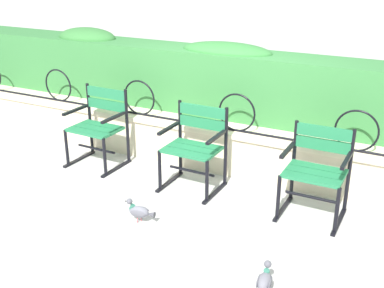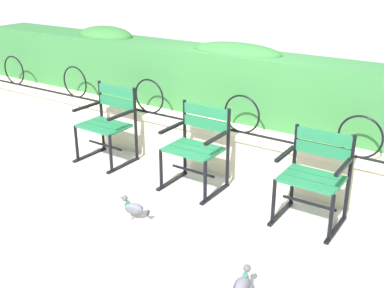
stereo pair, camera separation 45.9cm
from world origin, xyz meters
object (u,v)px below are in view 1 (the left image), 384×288
object	(u,v)px
park_chair_left	(99,125)
pigeon_near_chairs	(139,211)
pigeon_far_side	(264,281)
park_chair_centre	(195,145)
park_chair_right	(317,169)

from	to	relation	value
park_chair_left	pigeon_near_chairs	size ratio (longest dim) A/B	3.03
park_chair_left	pigeon_far_side	distance (m)	2.86
park_chair_centre	pigeon_far_side	xyz separation A→B (m)	(1.24, -1.34, -0.35)
pigeon_near_chairs	park_chair_centre	bearing A→B (deg)	83.00
park_chair_right	park_chair_left	bearing A→B (deg)	179.11
park_chair_centre	park_chair_right	world-z (taller)	park_chair_centre
park_chair_centre	park_chair_right	bearing A→B (deg)	-0.14
park_chair_centre	park_chair_left	bearing A→B (deg)	178.35
park_chair_left	pigeon_far_side	xyz separation A→B (m)	(2.49, -1.37, -0.36)
park_chair_left	pigeon_far_side	size ratio (longest dim) A/B	3.03
park_chair_centre	park_chair_right	size ratio (longest dim) A/B	1.03
pigeon_near_chairs	pigeon_far_side	world-z (taller)	same
park_chair_right	pigeon_near_chairs	size ratio (longest dim) A/B	2.85
park_chair_left	pigeon_near_chairs	distance (m)	1.52
park_chair_left	park_chair_right	size ratio (longest dim) A/B	1.06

